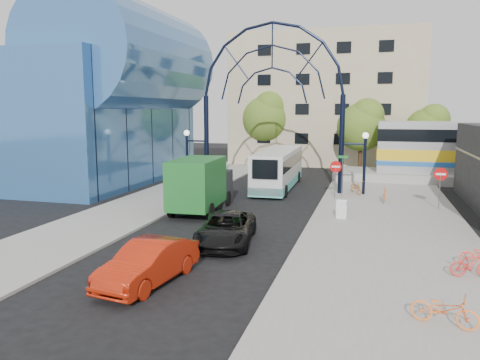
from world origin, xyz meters
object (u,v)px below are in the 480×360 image
(tree_north_c, at_px, (429,128))
(black_suv, at_px, (226,229))
(gateway_arch, at_px, (272,73))
(city_bus, at_px, (278,168))
(tree_north_b, at_px, (267,116))
(bike_near_a, at_px, (356,187))
(stop_sign, at_px, (336,170))
(green_truck, at_px, (201,184))
(sandwich_board, at_px, (341,207))
(bike_near_b, at_px, (384,195))
(bike_far_c, at_px, (444,309))
(do_not_enter_sign, at_px, (440,178))
(bike_far_b, at_px, (472,265))
(red_sedan, at_px, (148,263))
(tree_north_a, at_px, (363,124))
(street_name_sign, at_px, (342,167))

(tree_north_c, distance_m, black_suv, 30.20)
(gateway_arch, relative_size, city_bus, 1.28)
(tree_north_b, distance_m, tree_north_c, 16.15)
(gateway_arch, bearing_deg, bike_near_a, 0.00)
(stop_sign, relative_size, green_truck, 0.39)
(gateway_arch, distance_m, sandwich_board, 12.52)
(bike_near_b, relative_size, bike_far_c, 0.86)
(gateway_arch, height_order, stop_sign, gateway_arch)
(green_truck, xyz_separation_m, bike_near_a, (8.63, 7.76, -0.99))
(do_not_enter_sign, xyz_separation_m, bike_far_b, (-0.39, -11.89, -1.41))
(bike_far_c, bearing_deg, sandwich_board, 32.04)
(bike_near_a, bearing_deg, do_not_enter_sign, -62.36)
(sandwich_board, height_order, green_truck, green_truck)
(red_sedan, bearing_deg, tree_north_a, 86.63)
(do_not_enter_sign, xyz_separation_m, city_bus, (-10.79, 5.67, -0.45))
(bike_near_b, bearing_deg, gateway_arch, 166.09)
(tree_north_a, distance_m, red_sedan, 32.03)
(tree_north_a, bearing_deg, sandwich_board, -91.50)
(tree_north_a, height_order, green_truck, tree_north_a)
(bike_far_c, bearing_deg, gateway_arch, 40.16)
(stop_sign, bearing_deg, do_not_enter_sign, -17.88)
(tree_north_a, xyz_separation_m, bike_far_b, (4.49, -27.82, -4.04))
(street_name_sign, height_order, tree_north_b, tree_north_b)
(street_name_sign, relative_size, green_truck, 0.43)
(black_suv, bearing_deg, tree_north_a, 70.28)
(green_truck, bearing_deg, street_name_sign, 36.52)
(street_name_sign, height_order, bike_far_b, street_name_sign)
(gateway_arch, bearing_deg, bike_far_b, -56.28)
(stop_sign, height_order, green_truck, green_truck)
(stop_sign, bearing_deg, bike_near_a, 56.96)
(tree_north_c, distance_m, bike_far_b, 30.09)
(street_name_sign, bearing_deg, bike_far_c, -78.14)
(bike_far_b, bearing_deg, bike_near_a, 5.69)
(street_name_sign, height_order, tree_north_c, tree_north_c)
(tree_north_a, height_order, bike_far_b, tree_north_a)
(sandwich_board, relative_size, tree_north_c, 0.15)
(tree_north_a, xyz_separation_m, bike_far_c, (3.02, -32.11, -4.02))
(tree_north_c, relative_size, red_sedan, 1.45)
(do_not_enter_sign, xyz_separation_m, tree_north_b, (-14.88, 19.93, 3.29))
(tree_north_b, distance_m, bike_far_b, 35.28)
(stop_sign, xyz_separation_m, city_bus, (-4.59, 3.67, -0.47))
(gateway_arch, bearing_deg, black_suv, -86.17)
(red_sedan, distance_m, bike_far_c, 9.39)
(tree_north_b, relative_size, bike_far_c, 4.51)
(black_suv, relative_size, bike_near_a, 2.70)
(green_truck, bearing_deg, city_bus, 70.87)
(gateway_arch, xyz_separation_m, city_bus, (0.21, 1.67, -7.04))
(black_suv, distance_m, bike_near_a, 14.83)
(stop_sign, relative_size, tree_north_a, 0.36)
(bike_near_b, bearing_deg, bike_near_a, 129.75)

